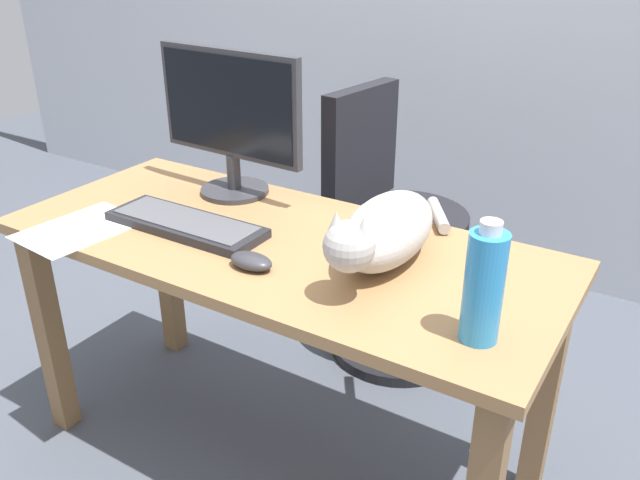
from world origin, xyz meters
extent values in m
plane|color=#474C56|center=(0.00, 0.00, 0.00)|extent=(8.00, 8.00, 0.00)
cube|color=#9E7247|center=(0.00, 0.00, 0.69)|extent=(1.44, 0.61, 0.03)
cube|color=olive|center=(-0.66, -0.25, 0.34)|extent=(0.06, 0.06, 0.68)
cube|color=olive|center=(-0.66, 0.25, 0.34)|extent=(0.06, 0.06, 0.68)
cube|color=olive|center=(0.66, 0.25, 0.34)|extent=(0.06, 0.06, 0.68)
cylinder|color=black|center=(0.05, 0.67, 0.02)|extent=(0.48, 0.48, 0.04)
cylinder|color=black|center=(0.05, 0.67, 0.24)|extent=(0.06, 0.06, 0.48)
cylinder|color=black|center=(0.05, 0.67, 0.51)|extent=(0.44, 0.44, 0.06)
cube|color=black|center=(-0.14, 0.69, 0.74)|extent=(0.10, 0.36, 0.40)
cylinder|color=#333338|center=(-0.29, 0.20, 0.71)|extent=(0.20, 0.20, 0.01)
cylinder|color=#333338|center=(-0.29, 0.20, 0.77)|extent=(0.04, 0.04, 0.10)
cube|color=#333338|center=(-0.29, 0.20, 0.97)|extent=(0.48, 0.05, 0.30)
cube|color=black|center=(-0.29, 0.18, 0.97)|extent=(0.45, 0.02, 0.27)
cube|color=#232328|center=(-0.24, -0.07, 0.72)|extent=(0.44, 0.15, 0.02)
cube|color=#515156|center=(-0.24, -0.07, 0.73)|extent=(0.40, 0.12, 0.00)
ellipsoid|color=#B2ADA8|center=(0.28, 0.05, 0.78)|extent=(0.21, 0.37, 0.15)
sphere|color=#B2ADA8|center=(0.30, -0.16, 0.83)|extent=(0.11, 0.11, 0.11)
cone|color=#B2ADA8|center=(0.33, -0.16, 0.88)|extent=(0.04, 0.04, 0.04)
cone|color=#B2ADA8|center=(0.27, -0.16, 0.88)|extent=(0.04, 0.04, 0.04)
cylinder|color=#B2ADA8|center=(0.30, 0.32, 0.73)|extent=(0.12, 0.17, 0.03)
ellipsoid|color=#333338|center=(0.04, -0.15, 0.72)|extent=(0.11, 0.06, 0.04)
cube|color=white|center=(-0.47, -0.22, 0.71)|extent=(0.24, 0.32, 0.00)
cylinder|color=#2D8CD1|center=(0.58, -0.15, 0.82)|extent=(0.08, 0.08, 0.22)
cylinder|color=silver|center=(0.58, -0.15, 0.94)|extent=(0.04, 0.04, 0.02)
camera|label=1|loc=(0.88, -1.21, 1.43)|focal=37.09mm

